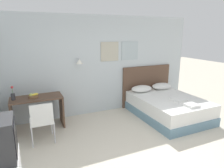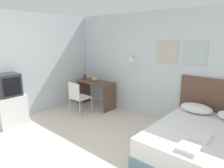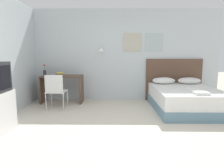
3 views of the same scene
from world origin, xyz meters
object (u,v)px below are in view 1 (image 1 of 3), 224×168
object	(u,v)px
fruit_bowl	(33,96)
headboard	(146,85)
bed	(168,107)
folded_towel_near_foot	(178,100)
pillow_right	(162,86)
desk	(37,107)
flower_vase	(13,95)
pillow_left	(142,89)
desk_chair	(42,119)
folded_towel_mid_bed	(192,105)

from	to	relation	value
fruit_bowl	headboard	bearing A→B (deg)	6.18
bed	folded_towel_near_foot	world-z (taller)	folded_towel_near_foot
headboard	pillow_right	distance (m)	0.46
folded_towel_near_foot	desk	distance (m)	3.43
headboard	flower_vase	xyz separation A→B (m)	(-3.69, -0.37, 0.26)
pillow_right	desk	size ratio (longest dim) A/B	0.56
folded_towel_near_foot	bed	bearing A→B (deg)	101.22
pillow_left	folded_towel_near_foot	xyz separation A→B (m)	(0.42, -1.06, -0.06)
pillow_right	desk_chair	bearing A→B (deg)	-167.42
folded_towel_mid_bed	fruit_bowl	xyz separation A→B (m)	(-3.34, 1.45, 0.24)
pillow_right	folded_towel_mid_bed	distance (m)	1.54
pillow_left	folded_towel_near_foot	size ratio (longest dim) A/B	1.84
folded_towel_mid_bed	desk_chair	bearing A→B (deg)	167.48
folded_towel_near_foot	pillow_right	bearing A→B (deg)	74.41
pillow_left	pillow_right	world-z (taller)	same
bed	pillow_left	bearing A→B (deg)	115.22
bed	folded_towel_near_foot	bearing A→B (deg)	-78.78
pillow_right	flower_vase	bearing A→B (deg)	-178.91
folded_towel_near_foot	fruit_bowl	xyz separation A→B (m)	(-3.35, 1.00, 0.24)
headboard	folded_towel_near_foot	size ratio (longest dim) A/B	4.74
pillow_left	pillow_right	bearing A→B (deg)	0.00
headboard	folded_towel_near_foot	distance (m)	1.35
folded_towel_mid_bed	desk	world-z (taller)	desk
fruit_bowl	folded_towel_near_foot	bearing A→B (deg)	-16.56
fruit_bowl	bed	bearing A→B (deg)	-11.86
bed	headboard	bearing A→B (deg)	90.00
pillow_left	fruit_bowl	distance (m)	2.94
folded_towel_near_foot	folded_towel_mid_bed	size ratio (longest dim) A/B	1.24
desk_chair	desk	bearing A→B (deg)	92.39
desk	flower_vase	size ratio (longest dim) A/B	3.59
pillow_left	pillow_right	distance (m)	0.71
desk	desk_chair	size ratio (longest dim) A/B	1.30
pillow_right	desk	distance (m)	3.58
pillow_left	desk	world-z (taller)	desk
pillow_right	folded_towel_near_foot	xyz separation A→B (m)	(-0.30, -1.06, -0.06)
fruit_bowl	desk	bearing A→B (deg)	1.98
headboard	desk	bearing A→B (deg)	-173.73
folded_towel_mid_bed	desk	bearing A→B (deg)	156.17
pillow_right	bed	bearing A→B (deg)	-115.22
folded_towel_near_foot	desk_chair	size ratio (longest dim) A/B	0.39
folded_towel_mid_bed	desk_chair	world-z (taller)	desk_chair
bed	fruit_bowl	distance (m)	3.40
pillow_right	desk_chair	distance (m)	3.64
desk	folded_towel_mid_bed	bearing A→B (deg)	-23.83
folded_towel_mid_bed	flower_vase	size ratio (longest dim) A/B	0.88
pillow_left	flower_vase	xyz separation A→B (m)	(-3.34, -0.08, 0.25)
folded_towel_near_foot	desk	size ratio (longest dim) A/B	0.30
folded_towel_near_foot	pillow_left	bearing A→B (deg)	111.44
headboard	folded_towel_near_foot	xyz separation A→B (m)	(0.06, -1.35, -0.05)
desk_chair	flower_vase	xyz separation A→B (m)	(-0.50, 0.72, 0.36)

